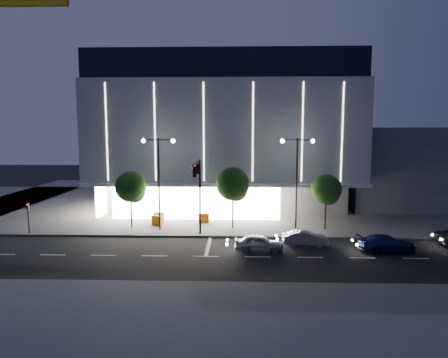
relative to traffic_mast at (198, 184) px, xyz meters
name	(u,v)px	position (x,y,z in m)	size (l,w,h in m)	color
ground	(183,250)	(-1.00, -3.34, -5.03)	(160.00, 160.00, 0.00)	black
sidewalk_museum	(241,199)	(4.00, 20.66, -4.95)	(70.00, 40.00, 0.15)	#474747
sidewalk_near	(249,320)	(4.00, -15.34, -4.95)	(70.00, 10.00, 0.15)	#474747
museum	(226,134)	(1.98, 18.97, 4.25)	(30.00, 25.80, 18.00)	#4C4C51
annex_building	(394,165)	(25.00, 20.66, -0.03)	(16.00, 20.00, 10.00)	#4C4C51
traffic_mast	(198,184)	(0.00, 0.00, 0.00)	(0.33, 5.89, 7.07)	black
street_lamp_west	(159,170)	(-4.00, 2.66, 0.93)	(3.16, 0.36, 9.00)	black
street_lamp_east	(297,170)	(9.00, 2.66, 0.93)	(3.16, 0.36, 9.00)	black
ped_signal_far	(28,215)	(-16.00, 1.16, -3.14)	(0.22, 0.24, 3.00)	black
tree_left	(131,188)	(-6.97, 3.68, -0.99)	(3.02, 3.02, 5.72)	black
tree_mid	(233,186)	(3.03, 3.68, -0.69)	(3.25, 3.25, 6.15)	black
tree_right	(326,191)	(12.03, 3.68, -1.14)	(2.91, 2.91, 5.51)	black
car_lead	(259,243)	(5.18, -3.35, -4.35)	(1.59, 3.95, 1.35)	#A0A2A7
car_second	(305,238)	(9.18, -1.56, -4.40)	(1.32, 3.79, 1.25)	#B2B4BB
car_third	(387,243)	(15.43, -3.11, -4.36)	(1.87, 4.59, 1.33)	navy
barrier_a	(157,221)	(-4.68, 4.49, -4.38)	(1.10, 0.25, 1.00)	orange
barrier_b	(159,217)	(-4.73, 6.04, -4.38)	(1.10, 0.25, 1.00)	silver
barrier_c	(204,218)	(-0.02, 5.72, -4.38)	(1.10, 0.25, 1.00)	#EE5A0D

